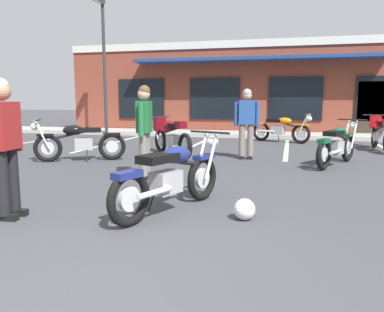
{
  "coord_description": "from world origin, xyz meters",
  "views": [
    {
      "loc": [
        1.49,
        -2.34,
        1.43
      ],
      "look_at": [
        0.01,
        3.43,
        0.55
      ],
      "focal_mm": 36.11,
      "sensor_mm": 36.0,
      "label": 1
    }
  ],
  "objects_px": {
    "motorcycle_silver_naked": "(170,135)",
    "person_in_black_shirt": "(144,126)",
    "parking_lot_lamp_post": "(103,49)",
    "motorcycle_black_cruiser": "(380,132)",
    "motorcycle_green_cafe_racer": "(79,141)",
    "motorcycle_blue_standard": "(281,128)",
    "helmet_on_pavement": "(245,209)",
    "motorcycle_foreground_classic": "(171,176)",
    "person_by_back_row": "(5,140)",
    "person_in_shorts_foreground": "(247,120)",
    "motorcycle_red_sportbike": "(337,144)"
  },
  "relations": [
    {
      "from": "person_by_back_row",
      "to": "helmet_on_pavement",
      "type": "bearing_deg",
      "value": 12.74
    },
    {
      "from": "motorcycle_foreground_classic",
      "to": "motorcycle_black_cruiser",
      "type": "distance_m",
      "value": 8.22
    },
    {
      "from": "motorcycle_black_cruiser",
      "to": "motorcycle_green_cafe_racer",
      "type": "distance_m",
      "value": 8.17
    },
    {
      "from": "motorcycle_silver_naked",
      "to": "person_by_back_row",
      "type": "height_order",
      "value": "person_by_back_row"
    },
    {
      "from": "motorcycle_silver_naked",
      "to": "person_in_black_shirt",
      "type": "distance_m",
      "value": 2.97
    },
    {
      "from": "motorcycle_blue_standard",
      "to": "person_by_back_row",
      "type": "xyz_separation_m",
      "value": [
        -2.96,
        -9.35,
        0.49
      ]
    },
    {
      "from": "motorcycle_black_cruiser",
      "to": "motorcycle_blue_standard",
      "type": "relative_size",
      "value": 1.07
    },
    {
      "from": "person_in_black_shirt",
      "to": "person_by_back_row",
      "type": "distance_m",
      "value": 2.72
    },
    {
      "from": "helmet_on_pavement",
      "to": "parking_lot_lamp_post",
      "type": "distance_m",
      "value": 11.91
    },
    {
      "from": "person_by_back_row",
      "to": "motorcycle_foreground_classic",
      "type": "bearing_deg",
      "value": 22.45
    },
    {
      "from": "person_in_shorts_foreground",
      "to": "parking_lot_lamp_post",
      "type": "bearing_deg",
      "value": 142.51
    },
    {
      "from": "motorcycle_foreground_classic",
      "to": "parking_lot_lamp_post",
      "type": "xyz_separation_m",
      "value": [
        -5.63,
        9.27,
        2.87
      ]
    },
    {
      "from": "person_in_shorts_foreground",
      "to": "parking_lot_lamp_post",
      "type": "relative_size",
      "value": 0.32
    },
    {
      "from": "helmet_on_pavement",
      "to": "person_by_back_row",
      "type": "bearing_deg",
      "value": -167.26
    },
    {
      "from": "helmet_on_pavement",
      "to": "motorcycle_blue_standard",
      "type": "bearing_deg",
      "value": 88.75
    },
    {
      "from": "motorcycle_silver_naked",
      "to": "person_in_shorts_foreground",
      "type": "height_order",
      "value": "person_in_shorts_foreground"
    },
    {
      "from": "motorcycle_foreground_classic",
      "to": "motorcycle_green_cafe_racer",
      "type": "distance_m",
      "value": 4.72
    },
    {
      "from": "parking_lot_lamp_post",
      "to": "motorcycle_silver_naked",
      "type": "bearing_deg",
      "value": -47.56
    },
    {
      "from": "motorcycle_green_cafe_racer",
      "to": "parking_lot_lamp_post",
      "type": "height_order",
      "value": "parking_lot_lamp_post"
    },
    {
      "from": "motorcycle_red_sportbike",
      "to": "motorcycle_blue_standard",
      "type": "bearing_deg",
      "value": 106.52
    },
    {
      "from": "parking_lot_lamp_post",
      "to": "motorcycle_green_cafe_racer",
      "type": "bearing_deg",
      "value": -68.37
    },
    {
      "from": "motorcycle_silver_naked",
      "to": "motorcycle_blue_standard",
      "type": "height_order",
      "value": "same"
    },
    {
      "from": "motorcycle_silver_naked",
      "to": "person_in_shorts_foreground",
      "type": "relative_size",
      "value": 1.01
    },
    {
      "from": "motorcycle_silver_naked",
      "to": "parking_lot_lamp_post",
      "type": "bearing_deg",
      "value": 132.44
    },
    {
      "from": "motorcycle_silver_naked",
      "to": "helmet_on_pavement",
      "type": "bearing_deg",
      "value": -63.21
    },
    {
      "from": "person_in_shorts_foreground",
      "to": "motorcycle_green_cafe_racer",
      "type": "bearing_deg",
      "value": -161.58
    },
    {
      "from": "motorcycle_black_cruiser",
      "to": "person_in_shorts_foreground",
      "type": "distance_m",
      "value": 4.37
    },
    {
      "from": "motorcycle_blue_standard",
      "to": "person_in_black_shirt",
      "type": "xyz_separation_m",
      "value": [
        -2.23,
        -6.72,
        0.49
      ]
    },
    {
      "from": "person_in_black_shirt",
      "to": "helmet_on_pavement",
      "type": "bearing_deg",
      "value": -44.43
    },
    {
      "from": "motorcycle_foreground_classic",
      "to": "helmet_on_pavement",
      "type": "relative_size",
      "value": 7.7
    },
    {
      "from": "parking_lot_lamp_post",
      "to": "motorcycle_black_cruiser",
      "type": "bearing_deg",
      "value": -12.08
    },
    {
      "from": "motorcycle_blue_standard",
      "to": "motorcycle_green_cafe_racer",
      "type": "xyz_separation_m",
      "value": [
        -4.44,
        -5.21,
        0.0
      ]
    },
    {
      "from": "motorcycle_silver_naked",
      "to": "parking_lot_lamp_post",
      "type": "relative_size",
      "value": 0.33
    },
    {
      "from": "motorcycle_black_cruiser",
      "to": "motorcycle_silver_naked",
      "type": "relative_size",
      "value": 1.24
    },
    {
      "from": "motorcycle_red_sportbike",
      "to": "helmet_on_pavement",
      "type": "bearing_deg",
      "value": -109.01
    },
    {
      "from": "motorcycle_black_cruiser",
      "to": "helmet_on_pavement",
      "type": "height_order",
      "value": "motorcycle_black_cruiser"
    },
    {
      "from": "motorcycle_foreground_classic",
      "to": "person_by_back_row",
      "type": "distance_m",
      "value": 2.03
    },
    {
      "from": "motorcycle_green_cafe_racer",
      "to": "person_in_black_shirt",
      "type": "height_order",
      "value": "person_in_black_shirt"
    },
    {
      "from": "motorcycle_silver_naked",
      "to": "parking_lot_lamp_post",
      "type": "height_order",
      "value": "parking_lot_lamp_post"
    },
    {
      "from": "motorcycle_silver_naked",
      "to": "helmet_on_pavement",
      "type": "relative_size",
      "value": 6.53
    },
    {
      "from": "person_in_black_shirt",
      "to": "person_by_back_row",
      "type": "bearing_deg",
      "value": -105.68
    },
    {
      "from": "motorcycle_black_cruiser",
      "to": "person_in_shorts_foreground",
      "type": "height_order",
      "value": "person_in_shorts_foreground"
    },
    {
      "from": "motorcycle_green_cafe_racer",
      "to": "helmet_on_pavement",
      "type": "xyz_separation_m",
      "value": [
        4.25,
        -3.51,
        -0.33
      ]
    },
    {
      "from": "person_in_black_shirt",
      "to": "person_in_shorts_foreground",
      "type": "distance_m",
      "value": 3.14
    },
    {
      "from": "motorcycle_black_cruiser",
      "to": "motorcycle_blue_standard",
      "type": "xyz_separation_m",
      "value": [
        -2.76,
        1.36,
        -0.07
      ]
    },
    {
      "from": "parking_lot_lamp_post",
      "to": "person_in_black_shirt",
      "type": "bearing_deg",
      "value": -58.43
    },
    {
      "from": "motorcycle_black_cruiser",
      "to": "motorcycle_silver_naked",
      "type": "bearing_deg",
      "value": -155.71
    },
    {
      "from": "motorcycle_black_cruiser",
      "to": "person_by_back_row",
      "type": "height_order",
      "value": "person_by_back_row"
    },
    {
      "from": "motorcycle_blue_standard",
      "to": "parking_lot_lamp_post",
      "type": "bearing_deg",
      "value": 174.3
    },
    {
      "from": "motorcycle_foreground_classic",
      "to": "person_in_black_shirt",
      "type": "distance_m",
      "value": 2.22
    }
  ]
}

